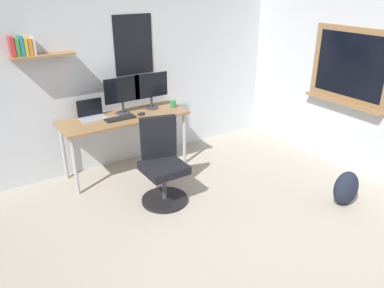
{
  "coord_description": "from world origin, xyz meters",
  "views": [
    {
      "loc": [
        -1.75,
        -2.1,
        2.33
      ],
      "look_at": [
        0.09,
        0.73,
        0.85
      ],
      "focal_mm": 35.57,
      "sensor_mm": 36.0,
      "label": 1
    }
  ],
  "objects": [
    {
      "name": "ground_plane",
      "position": [
        0.0,
        0.0,
        0.0
      ],
      "size": [
        5.2,
        5.2,
        0.0
      ],
      "primitive_type": "plane",
      "color": "#ADA393",
      "rests_on": "ground"
    },
    {
      "name": "wall_back",
      "position": [
        -0.01,
        2.45,
        1.3
      ],
      "size": [
        5.0,
        0.3,
        2.6
      ],
      "color": "silver",
      "rests_on": "ground"
    },
    {
      "name": "desk",
      "position": [
        -0.04,
        2.08,
        0.68
      ],
      "size": [
        1.59,
        0.57,
        0.75
      ],
      "color": "#997047",
      "rests_on": "ground"
    },
    {
      "name": "office_chair",
      "position": [
        0.01,
        1.22,
        0.41
      ],
      "size": [
        0.52,
        0.54,
        0.95
      ],
      "color": "black",
      "rests_on": "ground"
    },
    {
      "name": "laptop",
      "position": [
        -0.39,
        2.22,
        0.81
      ],
      "size": [
        0.31,
        0.21,
        0.23
      ],
      "color": "#ADAFB5",
      "rests_on": "desk"
    },
    {
      "name": "monitor_primary",
      "position": [
        0.0,
        2.17,
        1.02
      ],
      "size": [
        0.46,
        0.17,
        0.46
      ],
      "color": "#38383D",
      "rests_on": "desk"
    },
    {
      "name": "monitor_secondary",
      "position": [
        0.4,
        2.17,
        1.02
      ],
      "size": [
        0.46,
        0.17,
        0.46
      ],
      "color": "#38383D",
      "rests_on": "desk"
    },
    {
      "name": "keyboard",
      "position": [
        -0.12,
        2.01,
        0.76
      ],
      "size": [
        0.37,
        0.13,
        0.02
      ],
      "primitive_type": "cube",
      "color": "black",
      "rests_on": "desk"
    },
    {
      "name": "computer_mouse",
      "position": [
        0.16,
        2.01,
        0.77
      ],
      "size": [
        0.1,
        0.06,
        0.03
      ],
      "primitive_type": "ellipsoid",
      "color": "#262628",
      "rests_on": "desk"
    },
    {
      "name": "coffee_mug",
      "position": [
        0.66,
        2.06,
        0.8
      ],
      "size": [
        0.08,
        0.08,
        0.09
      ],
      "primitive_type": "cylinder",
      "color": "#338C4C",
      "rests_on": "desk"
    },
    {
      "name": "backpack",
      "position": [
        1.65,
        0.03,
        0.2
      ],
      "size": [
        0.32,
        0.22,
        0.4
      ],
      "primitive_type": "ellipsoid",
      "color": "#1E2333",
      "rests_on": "ground"
    }
  ]
}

